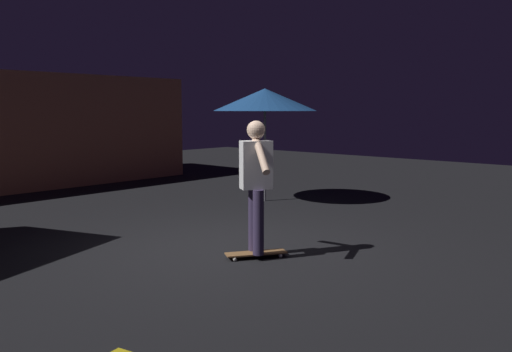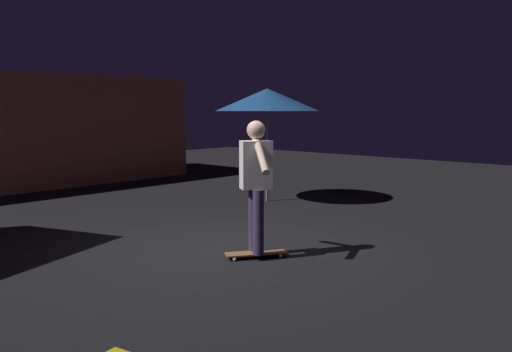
% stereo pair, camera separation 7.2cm
% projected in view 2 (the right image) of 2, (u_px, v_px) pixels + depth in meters
% --- Properties ---
extents(ground_plane, '(28.00, 28.00, 0.00)m').
position_uv_depth(ground_plane, '(230.00, 248.00, 7.17)').
color(ground_plane, black).
extents(patio_umbrella, '(2.10, 2.10, 2.30)m').
position_uv_depth(patio_umbrella, '(267.00, 100.00, 10.65)').
color(patio_umbrella, slate).
rests_on(patio_umbrella, ground_plane).
extents(skateboard_ridden, '(0.76, 0.59, 0.07)m').
position_uv_depth(skateboard_ridden, '(256.00, 253.00, 6.71)').
color(skateboard_ridden, olive).
rests_on(skateboard_ridden, ground_plane).
extents(skater, '(0.61, 0.87, 1.67)m').
position_uv_depth(skater, '(256.00, 177.00, 6.59)').
color(skater, '#382D4C').
rests_on(skater, skateboard_ridden).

